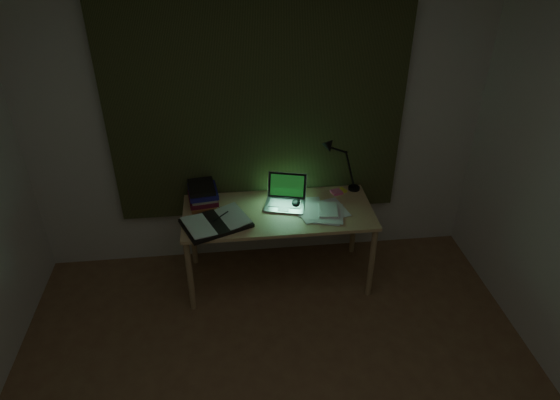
{
  "coord_description": "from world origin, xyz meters",
  "views": [
    {
      "loc": [
        -0.23,
        -1.5,
        2.7
      ],
      "look_at": [
        0.11,
        1.49,
        0.82
      ],
      "focal_mm": 32.0,
      "sensor_mm": 36.0,
      "label": 1
    }
  ],
  "objects_px": {
    "book_stack": "(203,194)",
    "laptop": "(285,195)",
    "desk": "(278,245)",
    "open_textbook": "(216,222)",
    "loose_papers": "(322,210)",
    "desk_lamp": "(356,161)"
  },
  "relations": [
    {
      "from": "book_stack",
      "to": "laptop",
      "type": "bearing_deg",
      "value": -10.37
    },
    {
      "from": "desk",
      "to": "open_textbook",
      "type": "bearing_deg",
      "value": -164.53
    },
    {
      "from": "desk",
      "to": "loose_papers",
      "type": "xyz_separation_m",
      "value": [
        0.32,
        -0.03,
        0.33
      ]
    },
    {
      "from": "desk",
      "to": "desk_lamp",
      "type": "bearing_deg",
      "value": 21.25
    },
    {
      "from": "open_textbook",
      "to": "book_stack",
      "type": "height_order",
      "value": "book_stack"
    },
    {
      "from": "laptop",
      "to": "desk",
      "type": "bearing_deg",
      "value": -121.22
    },
    {
      "from": "open_textbook",
      "to": "laptop",
      "type": "bearing_deg",
      "value": -3.28
    },
    {
      "from": "book_stack",
      "to": "loose_papers",
      "type": "relative_size",
      "value": 0.76
    },
    {
      "from": "desk",
      "to": "loose_papers",
      "type": "bearing_deg",
      "value": -5.84
    },
    {
      "from": "desk",
      "to": "book_stack",
      "type": "height_order",
      "value": "book_stack"
    },
    {
      "from": "desk",
      "to": "book_stack",
      "type": "distance_m",
      "value": 0.71
    },
    {
      "from": "open_textbook",
      "to": "loose_papers",
      "type": "bearing_deg",
      "value": -15.68
    },
    {
      "from": "open_textbook",
      "to": "desk_lamp",
      "type": "height_order",
      "value": "desk_lamp"
    },
    {
      "from": "desk",
      "to": "laptop",
      "type": "distance_m",
      "value": 0.44
    },
    {
      "from": "desk",
      "to": "open_textbook",
      "type": "xyz_separation_m",
      "value": [
        -0.46,
        -0.13,
        0.34
      ]
    },
    {
      "from": "open_textbook",
      "to": "book_stack",
      "type": "xyz_separation_m",
      "value": [
        -0.09,
        0.29,
        0.06
      ]
    },
    {
      "from": "desk_lamp",
      "to": "laptop",
      "type": "bearing_deg",
      "value": -164.18
    },
    {
      "from": "desk",
      "to": "desk_lamp",
      "type": "relative_size",
      "value": 2.82
    },
    {
      "from": "open_textbook",
      "to": "loose_papers",
      "type": "relative_size",
      "value": 1.38
    },
    {
      "from": "desk",
      "to": "desk_lamp",
      "type": "height_order",
      "value": "desk_lamp"
    },
    {
      "from": "book_stack",
      "to": "desk_lamp",
      "type": "distance_m",
      "value": 1.21
    },
    {
      "from": "laptop",
      "to": "loose_papers",
      "type": "relative_size",
      "value": 1.01
    }
  ]
}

